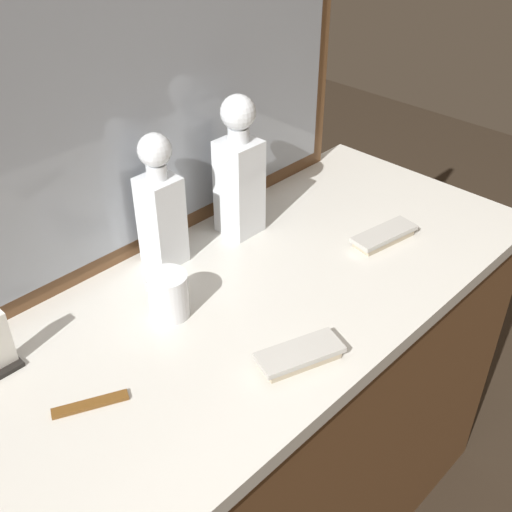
% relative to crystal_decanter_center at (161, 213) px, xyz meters
% --- Properties ---
extents(dresser, '(1.31, 0.59, 0.84)m').
position_rel_crystal_decanter_center_xyz_m(dresser, '(0.06, -0.21, -0.54)').
color(dresser, brown).
rests_on(dresser, ground_plane).
extents(dresser_mirror, '(1.07, 0.03, 0.66)m').
position_rel_crystal_decanter_center_xyz_m(dresser_mirror, '(0.06, 0.07, 0.21)').
color(dresser_mirror, brown).
rests_on(dresser_mirror, dresser).
extents(crystal_decanter_center, '(0.07, 0.07, 0.29)m').
position_rel_crystal_decanter_center_xyz_m(crystal_decanter_center, '(0.00, 0.00, 0.00)').
color(crystal_decanter_center, white).
rests_on(crystal_decanter_center, dresser).
extents(crystal_decanter_far_right, '(0.08, 0.08, 0.32)m').
position_rel_crystal_decanter_center_xyz_m(crystal_decanter_far_right, '(0.19, -0.03, 0.01)').
color(crystal_decanter_far_right, white).
rests_on(crystal_decanter_far_right, dresser).
extents(crystal_tumbler_right, '(0.08, 0.08, 0.09)m').
position_rel_crystal_decanter_center_xyz_m(crystal_tumbler_right, '(-0.10, -0.14, -0.08)').
color(crystal_tumbler_right, white).
rests_on(crystal_tumbler_right, dresser).
extents(silver_brush_front, '(0.16, 0.11, 0.02)m').
position_rel_crystal_decanter_center_xyz_m(silver_brush_front, '(-0.03, -0.40, -0.10)').
color(silver_brush_front, '#B7A88C').
rests_on(silver_brush_front, dresser).
extents(silver_brush_rear, '(0.17, 0.08, 0.02)m').
position_rel_crystal_decanter_center_xyz_m(silver_brush_rear, '(0.38, -0.29, -0.10)').
color(silver_brush_rear, '#B7A88C').
rests_on(silver_brush_rear, dresser).
extents(tortoiseshell_comb, '(0.12, 0.07, 0.01)m').
position_rel_crystal_decanter_center_xyz_m(tortoiseshell_comb, '(-0.34, -0.23, -0.11)').
color(tortoiseshell_comb, brown).
rests_on(tortoiseshell_comb, dresser).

